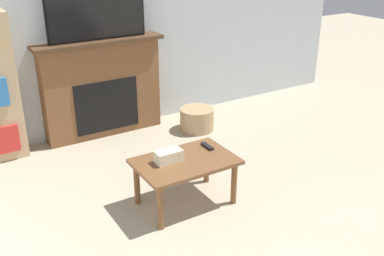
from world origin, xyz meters
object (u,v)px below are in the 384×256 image
(fireplace, at_px, (102,88))
(coffee_table, at_px, (185,167))
(tv, at_px, (96,9))
(storage_basket, at_px, (197,119))

(fireplace, xyz_separation_m, coffee_table, (0.04, -1.74, -0.19))
(fireplace, height_order, tv, tv)
(fireplace, relative_size, tv, 1.32)
(tv, xyz_separation_m, coffee_table, (0.04, -1.72, -1.05))
(coffee_table, bearing_deg, fireplace, 91.16)
(fireplace, distance_m, coffee_table, 1.76)
(fireplace, distance_m, tv, 0.86)
(fireplace, relative_size, storage_basket, 3.60)
(tv, relative_size, storage_basket, 2.72)
(fireplace, height_order, storage_basket, fireplace)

